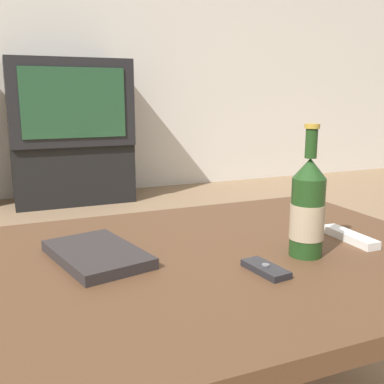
{
  "coord_description": "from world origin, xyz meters",
  "views": [
    {
      "loc": [
        -0.38,
        -0.88,
        0.83
      ],
      "look_at": [
        0.08,
        0.21,
        0.57
      ],
      "focal_mm": 42.0,
      "sensor_mm": 36.0,
      "label": 1
    }
  ],
  "objects_px": {
    "tv_stand": "(73,173)",
    "table_book": "(97,254)",
    "television": "(69,102)",
    "remote_control": "(350,237)",
    "beer_bottle": "(308,209)",
    "cell_phone": "(266,269)"
  },
  "relations": [
    {
      "from": "tv_stand",
      "to": "beer_bottle",
      "type": "bearing_deg",
      "value": -87.39
    },
    {
      "from": "tv_stand",
      "to": "table_book",
      "type": "distance_m",
      "value": 2.68
    },
    {
      "from": "cell_phone",
      "to": "table_book",
      "type": "relative_size",
      "value": 0.4
    },
    {
      "from": "beer_bottle",
      "to": "remote_control",
      "type": "height_order",
      "value": "beer_bottle"
    },
    {
      "from": "television",
      "to": "remote_control",
      "type": "xyz_separation_m",
      "value": [
        0.29,
        -2.76,
        -0.29
      ]
    },
    {
      "from": "remote_control",
      "to": "television",
      "type": "bearing_deg",
      "value": 96.86
    },
    {
      "from": "beer_bottle",
      "to": "cell_phone",
      "type": "bearing_deg",
      "value": -159.33
    },
    {
      "from": "tv_stand",
      "to": "table_book",
      "type": "bearing_deg",
      "value": -96.78
    },
    {
      "from": "cell_phone",
      "to": "remote_control",
      "type": "height_order",
      "value": "remote_control"
    },
    {
      "from": "tv_stand",
      "to": "cell_phone",
      "type": "relative_size",
      "value": 7.72
    },
    {
      "from": "remote_control",
      "to": "tv_stand",
      "type": "bearing_deg",
      "value": 96.85
    },
    {
      "from": "table_book",
      "to": "remote_control",
      "type": "bearing_deg",
      "value": -23.45
    },
    {
      "from": "cell_phone",
      "to": "table_book",
      "type": "bearing_deg",
      "value": 138.45
    },
    {
      "from": "tv_stand",
      "to": "television",
      "type": "distance_m",
      "value": 0.55
    },
    {
      "from": "television",
      "to": "table_book",
      "type": "relative_size",
      "value": 3.08
    },
    {
      "from": "cell_phone",
      "to": "table_book",
      "type": "height_order",
      "value": "table_book"
    },
    {
      "from": "television",
      "to": "remote_control",
      "type": "distance_m",
      "value": 2.79
    },
    {
      "from": "tv_stand",
      "to": "table_book",
      "type": "xyz_separation_m",
      "value": [
        -0.32,
        -2.65,
        0.26
      ]
    },
    {
      "from": "beer_bottle",
      "to": "tv_stand",
      "type": "bearing_deg",
      "value": 92.61
    },
    {
      "from": "remote_control",
      "to": "table_book",
      "type": "relative_size",
      "value": 0.58
    },
    {
      "from": "beer_bottle",
      "to": "cell_phone",
      "type": "height_order",
      "value": "beer_bottle"
    },
    {
      "from": "remote_control",
      "to": "table_book",
      "type": "xyz_separation_m",
      "value": [
        -0.61,
        0.11,
        0.0
      ]
    }
  ]
}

